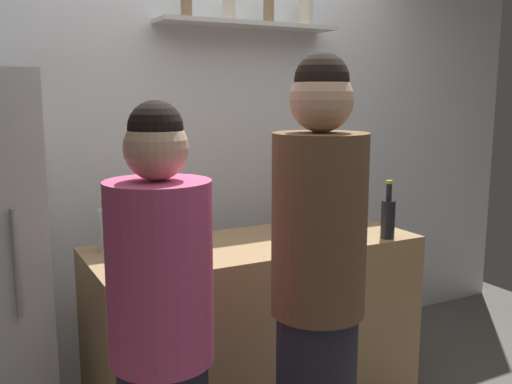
# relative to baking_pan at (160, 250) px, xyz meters

# --- Properties ---
(back_wall_assembly) EXTENTS (4.80, 0.32, 2.60)m
(back_wall_assembly) POSITION_rel_baking_pan_xyz_m (0.55, 0.72, 0.39)
(back_wall_assembly) COLOR white
(back_wall_assembly) RESTS_ON ground
(counter) EXTENTS (1.63, 0.62, 0.89)m
(counter) POSITION_rel_baking_pan_xyz_m (0.50, 0.01, -0.47)
(counter) COLOR #9E7A51
(counter) RESTS_ON ground
(baking_pan) EXTENTS (0.34, 0.24, 0.05)m
(baking_pan) POSITION_rel_baking_pan_xyz_m (0.00, 0.00, 0.00)
(baking_pan) COLOR gray
(baking_pan) RESTS_ON counter
(utensil_holder) EXTENTS (0.10, 0.10, 0.22)m
(utensil_holder) POSITION_rel_baking_pan_xyz_m (0.71, -0.22, 0.04)
(utensil_holder) COLOR #B2B2B7
(utensil_holder) RESTS_ON counter
(wine_bottle_amber_glass) EXTENTS (0.08, 0.08, 0.31)m
(wine_bottle_amber_glass) POSITION_rel_baking_pan_xyz_m (1.25, 0.24, 0.09)
(wine_bottle_amber_glass) COLOR #472814
(wine_bottle_amber_glass) RESTS_ON counter
(wine_bottle_green_glass) EXTENTS (0.07, 0.07, 0.29)m
(wine_bottle_green_glass) POSITION_rel_baking_pan_xyz_m (-0.02, -0.24, 0.09)
(wine_bottle_green_glass) COLOR #19471E
(wine_bottle_green_glass) RESTS_ON counter
(wine_bottle_pale_glass) EXTENTS (0.08, 0.08, 0.31)m
(wine_bottle_pale_glass) POSITION_rel_baking_pan_xyz_m (0.96, 0.25, 0.09)
(wine_bottle_pale_glass) COLOR #B2BFB2
(wine_bottle_pale_glass) RESTS_ON counter
(wine_bottle_dark_glass) EXTENTS (0.07, 0.07, 0.30)m
(wine_bottle_dark_glass) POSITION_rel_baking_pan_xyz_m (1.12, -0.24, 0.08)
(wine_bottle_dark_glass) COLOR black
(wine_bottle_dark_glass) RESTS_ON counter
(water_bottle_plastic) EXTENTS (0.09, 0.09, 0.24)m
(water_bottle_plastic) POSITION_rel_baking_pan_xyz_m (-0.19, 0.18, 0.08)
(water_bottle_plastic) COLOR silver
(water_bottle_plastic) RESTS_ON counter
(person_brown_jacket) EXTENTS (0.34, 0.34, 1.75)m
(person_brown_jacket) POSITION_rel_baking_pan_xyz_m (0.34, -0.76, -0.04)
(person_brown_jacket) COLOR #262633
(person_brown_jacket) RESTS_ON ground
(person_pink_top) EXTENTS (0.34, 0.34, 1.59)m
(person_pink_top) POSITION_rel_baking_pan_xyz_m (-0.23, -0.71, -0.13)
(person_pink_top) COLOR #262633
(person_pink_top) RESTS_ON ground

